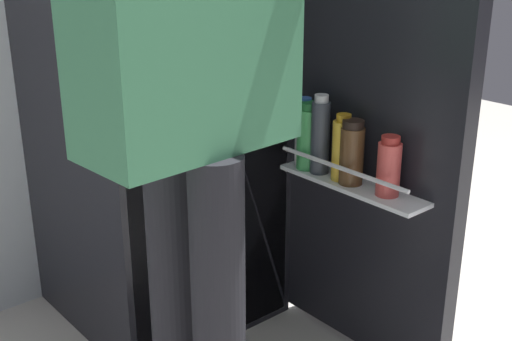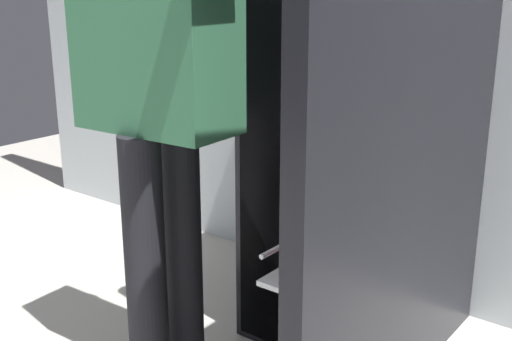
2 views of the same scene
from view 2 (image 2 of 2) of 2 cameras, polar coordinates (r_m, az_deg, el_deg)
The scene contains 2 objects.
refrigerator at distance 2.06m, azimuth 10.03°, elevation 7.77°, with size 0.67×1.23×1.80m.
person at distance 1.78m, azimuth -8.74°, elevation 8.85°, with size 0.57×0.75×1.62m.
Camera 2 is at (0.98, -1.29, 1.21)m, focal length 44.46 mm.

